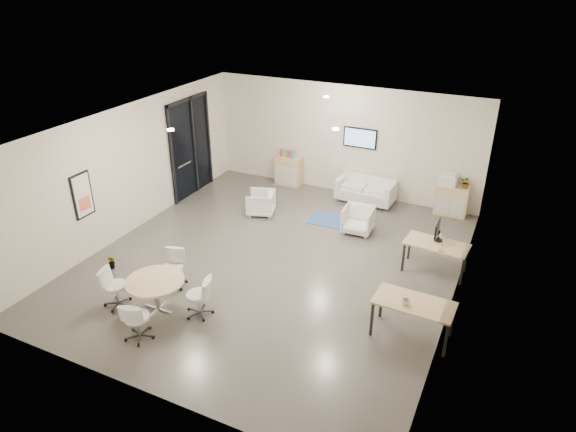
{
  "coord_description": "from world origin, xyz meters",
  "views": [
    {
      "loc": [
        4.7,
        -9.06,
        6.24
      ],
      "look_at": [
        0.17,
        0.4,
        1.02
      ],
      "focal_mm": 32.0,
      "sensor_mm": 36.0,
      "label": 1
    }
  ],
  "objects_px": {
    "desk_front": "(414,306)",
    "armchair_left": "(261,202)",
    "loveseat": "(366,191)",
    "sideboard_left": "(289,171)",
    "desk_rear": "(436,246)",
    "round_table": "(155,284)",
    "sideboard_right": "(452,200)",
    "armchair_right": "(358,219)"
  },
  "relations": [
    {
      "from": "armchair_right",
      "to": "round_table",
      "type": "bearing_deg",
      "value": -121.03
    },
    {
      "from": "sideboard_left",
      "to": "sideboard_right",
      "type": "relative_size",
      "value": 1.05
    },
    {
      "from": "desk_front",
      "to": "round_table",
      "type": "height_order",
      "value": "desk_front"
    },
    {
      "from": "armchair_left",
      "to": "round_table",
      "type": "xyz_separation_m",
      "value": [
        0.22,
        -4.73,
        0.25
      ]
    },
    {
      "from": "armchair_left",
      "to": "desk_rear",
      "type": "bearing_deg",
      "value": 61.98
    },
    {
      "from": "sideboard_right",
      "to": "armchair_left",
      "type": "relative_size",
      "value": 1.18
    },
    {
      "from": "desk_rear",
      "to": "round_table",
      "type": "xyz_separation_m",
      "value": [
        -4.66,
        -3.81,
        -0.03
      ]
    },
    {
      "from": "armchair_left",
      "to": "desk_rear",
      "type": "relative_size",
      "value": 0.51
    },
    {
      "from": "armchair_left",
      "to": "desk_rear",
      "type": "distance_m",
      "value": 4.97
    },
    {
      "from": "armchair_left",
      "to": "desk_front",
      "type": "height_order",
      "value": "desk_front"
    },
    {
      "from": "desk_front",
      "to": "armchair_left",
      "type": "bearing_deg",
      "value": 147.92
    },
    {
      "from": "round_table",
      "to": "armchair_right",
      "type": "bearing_deg",
      "value": 62.56
    },
    {
      "from": "desk_rear",
      "to": "sideboard_left",
      "type": "bearing_deg",
      "value": 153.3
    },
    {
      "from": "loveseat",
      "to": "sideboard_left",
      "type": "bearing_deg",
      "value": 178.56
    },
    {
      "from": "loveseat",
      "to": "desk_front",
      "type": "distance_m",
      "value": 5.95
    },
    {
      "from": "armchair_right",
      "to": "desk_rear",
      "type": "relative_size",
      "value": 0.53
    },
    {
      "from": "desk_rear",
      "to": "desk_front",
      "type": "distance_m",
      "value": 2.42
    },
    {
      "from": "sideboard_right",
      "to": "loveseat",
      "type": "bearing_deg",
      "value": -175.71
    },
    {
      "from": "desk_front",
      "to": "sideboard_right",
      "type": "bearing_deg",
      "value": 94.38
    },
    {
      "from": "loveseat",
      "to": "desk_rear",
      "type": "distance_m",
      "value": 3.88
    },
    {
      "from": "desk_front",
      "to": "armchair_right",
      "type": "bearing_deg",
      "value": 124.32
    },
    {
      "from": "desk_rear",
      "to": "desk_front",
      "type": "relative_size",
      "value": 0.97
    },
    {
      "from": "loveseat",
      "to": "armchair_left",
      "type": "relative_size",
      "value": 2.28
    },
    {
      "from": "sideboard_left",
      "to": "armchair_left",
      "type": "distance_m",
      "value": 2.2
    },
    {
      "from": "sideboard_right",
      "to": "armchair_right",
      "type": "height_order",
      "value": "sideboard_right"
    },
    {
      "from": "sideboard_right",
      "to": "sideboard_left",
      "type": "bearing_deg",
      "value": -180.0
    },
    {
      "from": "sideboard_right",
      "to": "desk_rear",
      "type": "height_order",
      "value": "sideboard_right"
    },
    {
      "from": "sideboard_right",
      "to": "desk_rear",
      "type": "relative_size",
      "value": 0.6
    },
    {
      "from": "sideboard_right",
      "to": "armchair_right",
      "type": "xyz_separation_m",
      "value": [
        -1.97,
        -2.06,
        -0.05
      ]
    },
    {
      "from": "sideboard_right",
      "to": "desk_front",
      "type": "xyz_separation_m",
      "value": [
        0.24,
        -5.53,
        0.25
      ]
    },
    {
      "from": "sideboard_right",
      "to": "armchair_left",
      "type": "bearing_deg",
      "value": -155.06
    },
    {
      "from": "sideboard_left",
      "to": "round_table",
      "type": "height_order",
      "value": "sideboard_left"
    },
    {
      "from": "loveseat",
      "to": "armchair_left",
      "type": "height_order",
      "value": "armchair_left"
    },
    {
      "from": "desk_rear",
      "to": "round_table",
      "type": "bearing_deg",
      "value": -135.98
    },
    {
      "from": "desk_rear",
      "to": "round_table",
      "type": "height_order",
      "value": "desk_rear"
    },
    {
      "from": "desk_rear",
      "to": "round_table",
      "type": "relative_size",
      "value": 1.24
    },
    {
      "from": "loveseat",
      "to": "desk_rear",
      "type": "xyz_separation_m",
      "value": [
        2.52,
        -2.93,
        0.31
      ]
    },
    {
      "from": "desk_rear",
      "to": "desk_front",
      "type": "height_order",
      "value": "desk_front"
    },
    {
      "from": "sideboard_left",
      "to": "loveseat",
      "type": "xyz_separation_m",
      "value": [
        2.56,
        -0.18,
        -0.12
      ]
    },
    {
      "from": "loveseat",
      "to": "round_table",
      "type": "bearing_deg",
      "value": -105.09
    },
    {
      "from": "loveseat",
      "to": "armchair_right",
      "type": "distance_m",
      "value": 1.92
    },
    {
      "from": "armchair_right",
      "to": "desk_rear",
      "type": "xyz_separation_m",
      "value": [
        2.14,
        -1.05,
        0.26
      ]
    }
  ]
}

